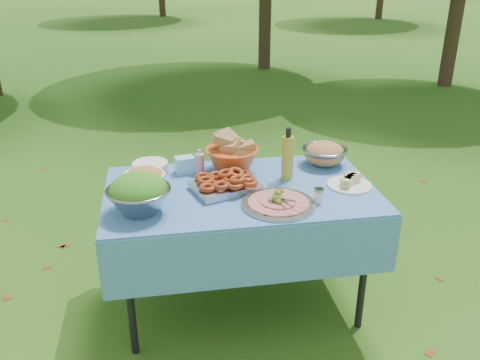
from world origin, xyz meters
The scene contains 14 objects.
ground centered at (0.00, 0.00, 0.00)m, with size 80.00×80.00×0.00m, color #0D380A.
picnic_table centered at (0.00, 0.00, 0.38)m, with size 1.46×0.86×0.76m, color #84C3FF.
salad_bowl centered at (-0.54, -0.19, 0.86)m, with size 0.31×0.31×0.20m, color gray, non-canonical shape.
pasta_bowl_white centered at (-0.51, 0.09, 0.82)m, with size 0.22×0.22×0.12m, color white, non-canonical shape.
plate_stack centered at (-0.48, 0.30, 0.79)m, with size 0.21×0.21×0.07m, color white.
wipes_box centered at (-0.28, 0.28, 0.81)m, with size 0.11×0.08×0.10m, color #97DEF9.
sanitizer_bottle centered at (-0.20, 0.25, 0.83)m, with size 0.05×0.05×0.15m, color pink.
bread_bowl centered at (-0.01, 0.26, 0.87)m, with size 0.32×0.32×0.21m, color #CD531C, non-canonical shape.
pasta_bowl_steel centered at (0.56, 0.27, 0.83)m, with size 0.27×0.27×0.14m, color gray, non-canonical shape.
fried_tray centered at (-0.08, 0.00, 0.80)m, with size 0.34×0.24×0.08m, color #AAAAAE.
charcuterie_platter centered at (0.16, -0.23, 0.80)m, with size 0.38×0.38×0.09m, color #A6A8AD.
oil_bottle centered at (0.28, 0.09, 0.91)m, with size 0.07×0.07×0.30m, color #A9A42E.
cheese_plate centered at (0.60, -0.06, 0.79)m, with size 0.24×0.24×0.07m, color white.
shaker centered at (0.37, -0.23, 0.80)m, with size 0.05×0.05×0.08m, color white.
Camera 1 is at (-0.42, -2.47, 1.93)m, focal length 38.00 mm.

